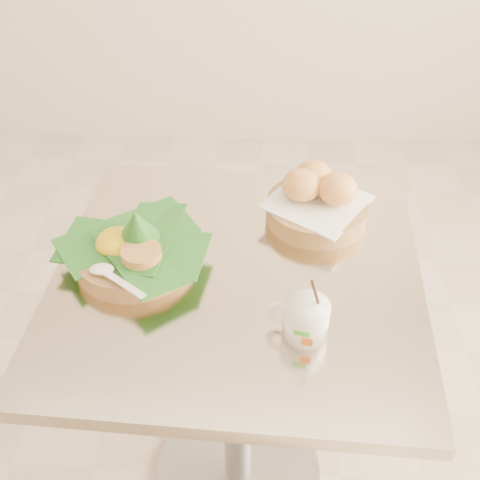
{
  "coord_description": "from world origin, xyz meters",
  "views": [
    {
      "loc": [
        0.21,
        -0.86,
        1.53
      ],
      "look_at": [
        0.18,
        0.0,
        0.82
      ],
      "focal_mm": 45.0,
      "sensor_mm": 36.0,
      "label": 1
    }
  ],
  "objects_px": {
    "cafe_table": "(238,346)",
    "rice_basket": "(133,248)",
    "bread_basket": "(317,200)",
    "coffee_mug": "(305,318)"
  },
  "relations": [
    {
      "from": "cafe_table",
      "to": "bread_basket",
      "type": "distance_m",
      "value": 0.36
    },
    {
      "from": "bread_basket",
      "to": "coffee_mug",
      "type": "distance_m",
      "value": 0.33
    },
    {
      "from": "rice_basket",
      "to": "cafe_table",
      "type": "bearing_deg",
      "value": -4.06
    },
    {
      "from": "coffee_mug",
      "to": "bread_basket",
      "type": "bearing_deg",
      "value": 83.17
    },
    {
      "from": "cafe_table",
      "to": "rice_basket",
      "type": "height_order",
      "value": "rice_basket"
    },
    {
      "from": "rice_basket",
      "to": "bread_basket",
      "type": "distance_m",
      "value": 0.39
    },
    {
      "from": "cafe_table",
      "to": "rice_basket",
      "type": "xyz_separation_m",
      "value": [
        -0.2,
        0.01,
        0.26
      ]
    },
    {
      "from": "cafe_table",
      "to": "coffee_mug",
      "type": "height_order",
      "value": "coffee_mug"
    },
    {
      "from": "bread_basket",
      "to": "cafe_table",
      "type": "bearing_deg",
      "value": -132.0
    },
    {
      "from": "rice_basket",
      "to": "coffee_mug",
      "type": "relative_size",
      "value": 2.11
    }
  ]
}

